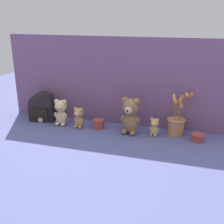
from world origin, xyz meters
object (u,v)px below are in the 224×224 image
at_px(decorative_tin_short, 198,137).
at_px(decorative_tin_tall, 99,124).
at_px(teddy_bear_large, 130,115).
at_px(flower_vase, 177,123).
at_px(vintage_radio, 42,108).
at_px(teddy_bear_medium, 61,112).
at_px(teddy_bear_small, 79,117).
at_px(teddy_bear_tiny, 154,127).

bearing_deg(decorative_tin_short, decorative_tin_tall, 178.75).
bearing_deg(decorative_tin_tall, teddy_bear_large, -4.74).
bearing_deg(flower_vase, vintage_radio, -179.20).
xyz_separation_m(teddy_bear_medium, teddy_bear_small, (0.15, -0.01, -0.02)).
bearing_deg(decorative_tin_tall, vintage_radio, 175.74).
relative_size(teddy_bear_large, flower_vase, 0.84).
distance_m(teddy_bear_tiny, decorative_tin_tall, 0.42).
bearing_deg(teddy_bear_small, teddy_bear_large, 1.33).
xyz_separation_m(flower_vase, vintage_radio, (-1.04, -0.01, 0.02)).
height_order(teddy_bear_tiny, decorative_tin_short, teddy_bear_tiny).
bearing_deg(decorative_tin_tall, flower_vase, 5.15).
relative_size(teddy_bear_medium, decorative_tin_tall, 2.37).
xyz_separation_m(teddy_bear_large, teddy_bear_tiny, (0.17, 0.01, -0.07)).
bearing_deg(teddy_bear_medium, decorative_tin_short, 0.04).
height_order(teddy_bear_small, teddy_bear_tiny, teddy_bear_small).
bearing_deg(decorative_tin_short, vintage_radio, 177.53).
distance_m(teddy_bear_tiny, vintage_radio, 0.90).
bearing_deg(flower_vase, decorative_tin_tall, -174.85).
xyz_separation_m(teddy_bear_small, decorative_tin_tall, (0.15, 0.03, -0.05)).
height_order(flower_vase, vintage_radio, flower_vase).
height_order(teddy_bear_large, teddy_bear_medium, teddy_bear_large).
xyz_separation_m(teddy_bear_medium, teddy_bear_tiny, (0.71, 0.00, -0.04)).
height_order(teddy_bear_large, decorative_tin_short, teddy_bear_large).
xyz_separation_m(teddy_bear_tiny, decorative_tin_tall, (-0.41, 0.01, -0.03)).
bearing_deg(vintage_radio, teddy_bear_tiny, -3.21).
relative_size(teddy_bear_tiny, decorative_tin_short, 1.40).
bearing_deg(flower_vase, teddy_bear_tiny, -155.90).
distance_m(teddy_bear_large, teddy_bear_medium, 0.54).
relative_size(teddy_bear_tiny, decorative_tin_tall, 1.51).
distance_m(teddy_bear_small, vintage_radio, 0.34).
bearing_deg(flower_vase, teddy_bear_large, -167.35).
bearing_deg(teddy_bear_small, teddy_bear_tiny, 1.53).
distance_m(teddy_bear_medium, flower_vase, 0.86).
height_order(flower_vase, decorative_tin_short, flower_vase).
bearing_deg(decorative_tin_short, flower_vase, 156.05).
bearing_deg(teddy_bear_small, flower_vase, 6.45).
distance_m(flower_vase, decorative_tin_tall, 0.56).
height_order(teddy_bear_medium, teddy_bear_tiny, teddy_bear_medium).
xyz_separation_m(teddy_bear_small, vintage_radio, (-0.34, 0.07, 0.02)).
bearing_deg(decorative_tin_tall, decorative_tin_short, -1.25).
xyz_separation_m(teddy_bear_small, flower_vase, (0.71, 0.08, 0.00)).
height_order(teddy_bear_tiny, flower_vase, flower_vase).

